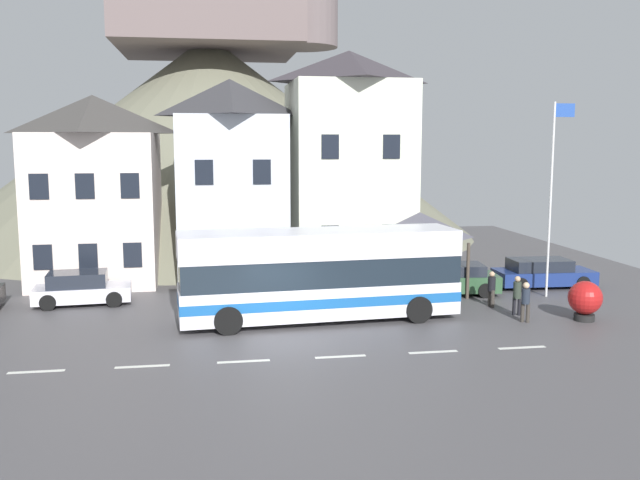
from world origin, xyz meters
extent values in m
cube|color=#504D50|center=(0.00, 0.00, -0.03)|extent=(40.00, 60.00, 0.06)
cube|color=silver|center=(-7.50, -1.70, 0.00)|extent=(1.60, 0.20, 0.01)
cube|color=silver|center=(-4.50, -1.70, 0.00)|extent=(1.60, 0.20, 0.01)
cube|color=silver|center=(-1.50, -1.70, 0.00)|extent=(1.60, 0.20, 0.01)
cube|color=silver|center=(1.50, -1.70, 0.00)|extent=(1.60, 0.20, 0.01)
cube|color=silver|center=(4.50, -1.70, 0.00)|extent=(1.60, 0.20, 0.01)
cube|color=silver|center=(7.50, -1.70, 0.00)|extent=(1.60, 0.20, 0.01)
cube|color=silver|center=(-7.70, 11.98, 3.52)|extent=(5.67, 5.97, 7.03)
pyramid|color=#413E3C|center=(-7.70, 11.98, 7.92)|extent=(5.67, 5.97, 1.77)
cube|color=black|center=(-9.59, 8.97, 1.68)|extent=(0.80, 0.06, 1.10)
cube|color=black|center=(-7.70, 8.97, 1.68)|extent=(0.80, 0.06, 1.10)
cube|color=black|center=(-5.81, 8.97, 1.68)|extent=(0.80, 0.06, 1.10)
cube|color=black|center=(-9.59, 8.97, 4.74)|extent=(0.80, 0.06, 1.10)
cube|color=black|center=(-7.70, 8.97, 4.74)|extent=(0.80, 0.06, 1.10)
cube|color=black|center=(-5.81, 8.97, 4.74)|extent=(0.80, 0.06, 1.10)
cube|color=silver|center=(-1.33, 11.99, 3.93)|extent=(5.11, 5.99, 7.87)
pyramid|color=#38383C|center=(-1.33, 11.99, 8.74)|extent=(5.11, 5.99, 1.76)
cube|color=black|center=(-2.61, 8.97, 1.88)|extent=(0.80, 0.06, 1.10)
cube|color=black|center=(-0.06, 8.97, 1.88)|extent=(0.80, 0.06, 1.10)
cube|color=black|center=(-2.61, 8.97, 5.30)|extent=(0.80, 0.06, 1.10)
cube|color=black|center=(-0.06, 8.97, 5.30)|extent=(0.80, 0.06, 1.10)
cube|color=silver|center=(4.47, 11.84, 4.76)|extent=(5.72, 5.68, 9.52)
pyramid|color=#3A343A|center=(4.47, 11.84, 10.28)|extent=(5.72, 5.68, 1.52)
cube|color=black|center=(3.04, 8.97, 2.28)|extent=(0.80, 0.06, 1.10)
cube|color=black|center=(5.90, 8.97, 2.28)|extent=(0.80, 0.06, 1.10)
cube|color=black|center=(3.04, 8.97, 6.42)|extent=(0.80, 0.06, 1.10)
cube|color=black|center=(5.90, 8.97, 6.42)|extent=(0.80, 0.06, 1.10)
cone|color=slate|center=(-2.22, 28.77, 7.05)|extent=(37.48, 37.48, 14.10)
cube|color=#6F5F5E|center=(-2.22, 28.77, 16.08)|extent=(12.39, 12.39, 6.23)
cube|color=white|center=(1.54, 2.80, 0.85)|extent=(10.44, 3.18, 1.19)
cube|color=#1959A5|center=(1.54, 2.80, 0.91)|extent=(10.46, 3.20, 0.36)
cube|color=#19232D|center=(1.54, 2.80, 1.95)|extent=(10.34, 3.13, 1.01)
cube|color=white|center=(1.54, 2.80, 2.92)|extent=(10.44, 3.18, 0.94)
cube|color=#19232D|center=(6.69, 3.17, 1.95)|extent=(0.21, 2.05, 0.97)
cylinder|color=black|center=(4.95, 4.22, 0.50)|extent=(1.02, 0.35, 1.00)
cylinder|color=black|center=(5.12, 1.88, 0.50)|extent=(1.02, 0.35, 1.00)
cylinder|color=black|center=(-2.03, 3.71, 0.50)|extent=(1.02, 0.35, 1.00)
cylinder|color=black|center=(-1.86, 1.37, 0.50)|extent=(1.02, 0.35, 1.00)
cylinder|color=#473D33|center=(5.06, 8.71, 1.20)|extent=(0.14, 0.14, 2.40)
cylinder|color=#473D33|center=(8.36, 8.71, 1.20)|extent=(0.14, 0.14, 2.40)
cylinder|color=#473D33|center=(5.06, 5.41, 1.20)|extent=(0.14, 0.14, 2.40)
cylinder|color=#473D33|center=(8.36, 5.41, 1.20)|extent=(0.14, 0.14, 2.40)
pyramid|color=#514F5D|center=(6.71, 7.06, 2.99)|extent=(3.60, 3.60, 1.17)
cube|color=navy|center=(12.71, 7.15, 0.49)|extent=(4.50, 1.99, 0.62)
cube|color=#1E232D|center=(12.49, 7.15, 1.05)|extent=(2.72, 1.71, 0.51)
cylinder|color=black|center=(14.21, 7.97, 0.32)|extent=(0.65, 0.22, 0.64)
cylinder|color=black|center=(14.14, 6.22, 0.32)|extent=(0.65, 0.22, 0.64)
cylinder|color=black|center=(11.28, 8.07, 0.32)|extent=(0.65, 0.22, 0.64)
cylinder|color=black|center=(11.22, 6.32, 0.32)|extent=(0.65, 0.22, 0.64)
cube|color=silver|center=(-7.63, 6.95, 0.47)|extent=(3.95, 2.06, 0.59)
cube|color=#1E232D|center=(-7.82, 6.94, 1.06)|extent=(2.41, 1.73, 0.58)
cylinder|color=black|center=(-6.44, 7.89, 0.32)|extent=(0.65, 0.25, 0.64)
cylinder|color=black|center=(-6.31, 6.21, 0.32)|extent=(0.65, 0.25, 0.64)
cylinder|color=black|center=(-8.95, 7.69, 0.32)|extent=(0.65, 0.25, 0.64)
cylinder|color=black|center=(-8.82, 6.01, 0.32)|extent=(0.65, 0.25, 0.64)
cube|color=#2E5233|center=(7.90, 6.47, 0.53)|extent=(4.43, 2.38, 0.70)
cube|color=#1E232D|center=(8.11, 6.44, 1.10)|extent=(2.72, 1.95, 0.45)
cylinder|color=black|center=(6.40, 5.75, 0.32)|extent=(0.66, 0.28, 0.64)
cylinder|color=black|center=(6.62, 7.53, 0.32)|extent=(0.66, 0.28, 0.64)
cylinder|color=black|center=(9.18, 5.40, 0.32)|extent=(0.66, 0.28, 0.64)
cylinder|color=black|center=(9.40, 7.18, 0.32)|extent=(0.66, 0.28, 0.64)
cylinder|color=#38332D|center=(8.78, 3.73, 0.36)|extent=(0.17, 0.17, 0.71)
cylinder|color=#38332D|center=(8.76, 3.93, 0.36)|extent=(0.17, 0.17, 0.71)
cylinder|color=black|center=(8.77, 3.83, 0.95)|extent=(0.31, 0.31, 0.57)
sphere|color=tan|center=(8.77, 3.83, 1.34)|extent=(0.22, 0.22, 0.22)
cylinder|color=black|center=(6.91, 4.36, 0.42)|extent=(0.14, 0.14, 0.83)
cylinder|color=black|center=(6.83, 4.53, 0.42)|extent=(0.14, 0.14, 0.83)
cylinder|color=#2D382D|center=(6.87, 4.45, 1.06)|extent=(0.29, 0.29, 0.56)
sphere|color=#9E7A60|center=(6.87, 4.45, 1.45)|extent=(0.23, 0.23, 0.23)
cylinder|color=#38332D|center=(9.11, 1.26, 0.38)|extent=(0.14, 0.14, 0.75)
cylinder|color=#38332D|center=(8.95, 1.37, 0.38)|extent=(0.14, 0.14, 0.75)
cylinder|color=#232B38|center=(9.03, 1.32, 0.99)|extent=(0.31, 0.31, 0.57)
sphere|color=#D1AD89|center=(9.03, 1.32, 1.39)|extent=(0.24, 0.24, 0.24)
cylinder|color=black|center=(9.11, 2.44, 0.36)|extent=(0.12, 0.12, 0.71)
cylinder|color=black|center=(9.27, 2.33, 0.36)|extent=(0.12, 0.12, 0.71)
cylinder|color=#2D382D|center=(9.19, 2.38, 0.98)|extent=(0.30, 0.30, 0.64)
sphere|color=tan|center=(9.19, 2.38, 1.42)|extent=(0.22, 0.22, 0.22)
cube|color=brown|center=(8.64, 9.06, 0.45)|extent=(1.52, 0.45, 0.08)
cube|color=brown|center=(8.64, 9.28, 0.67)|extent=(1.52, 0.06, 0.40)
cube|color=#2D2D33|center=(7.96, 9.06, 0.23)|extent=(0.08, 0.36, 0.45)
cube|color=#2D2D33|center=(9.32, 9.06, 0.23)|extent=(0.08, 0.36, 0.45)
cylinder|color=silver|center=(11.89, 5.26, 4.14)|extent=(0.10, 0.10, 8.29)
cube|color=#264CA5|center=(12.34, 5.26, 7.94)|extent=(0.90, 0.03, 0.56)
cylinder|color=black|center=(11.33, 1.19, 0.12)|extent=(0.75, 0.75, 0.25)
sphere|color=#B21919|center=(11.33, 1.19, 0.87)|extent=(1.25, 1.25, 1.25)
camera|label=1|loc=(-2.44, -22.15, 6.59)|focal=38.93mm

